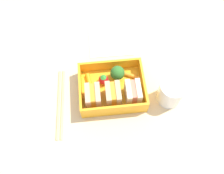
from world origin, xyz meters
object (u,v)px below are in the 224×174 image
Objects in this scene: sandwich_center at (93,96)px; drinking_glass at (171,92)px; sandwich_center_left at (113,94)px; broccoli_floret at (117,73)px; sandwich_left at (133,93)px; carrot_stick_left at (90,83)px; strawberry_far_left at (104,80)px; carrot_stick_far_left at (132,76)px; chopstick_pair at (60,103)px; folded_napkin at (111,42)px.

sandwich_center is 0.77× the size of drinking_glass.
sandwich_center_left is 1.15× the size of broccoli_floret.
sandwich_center_left is (5.25, 0.00, 0.00)cm from sandwich_left.
carrot_stick_left is (7.87, 1.05, -2.11)cm from broccoli_floret.
drinking_glass reaches higher than carrot_stick_left.
sandwich_center_left reaches higher than strawberry_far_left.
drinking_glass is at bearing 152.20° from broccoli_floret.
chopstick_pair is (20.48, 5.68, -1.40)cm from carrot_stick_far_left.
chopstick_pair is at bearing -1.48° from sandwich_left.
sandwich_center is 1.24× the size of carrot_stick_far_left.
drinking_glass reaches higher than broccoli_floret.
sandwich_left is 7.11cm from broccoli_floret.
strawberry_far_left is 4.02cm from carrot_stick_left.
sandwich_left is at bearing 118.53° from broccoli_floret.
sandwich_center is 1.15× the size of broccoli_floret.
sandwich_left is 10.50cm from sandwich_center.
drinking_glass is at bearing 164.23° from carrot_stick_left.
carrot_stick_far_left is at bearing -151.25° from sandwich_center.
sandwich_center is (5.25, 0.00, 0.00)cm from sandwich_center_left.
sandwich_center reaches higher than strawberry_far_left.
folded_napkin is at bearing -108.56° from sandwich_center.
strawberry_far_left is at bearing -158.84° from chopstick_pair.
drinking_glass is (-20.47, 0.81, -0.23)cm from sandwich_center.
carrot_stick_far_left is 8.23cm from strawberry_far_left.
folded_napkin is (-6.61, -19.69, -3.65)cm from sandwich_center.
drinking_glass reaches higher than sandwich_left.
carrot_stick_left is 0.76× the size of drinking_glass.
carrot_stick_far_left is 11.70cm from drinking_glass.
broccoli_floret is at bearing -27.80° from drinking_glass.
strawberry_far_left is (-3.16, -5.29, -1.16)cm from sandwich_center.
drinking_glass is at bearing 177.74° from sandwich_center.
sandwich_center_left is 8.19cm from carrot_stick_left.
chopstick_pair is at bearing 21.16° from strawberry_far_left.
strawberry_far_left is (2.08, -5.29, -1.16)cm from sandwich_center_left.
sandwich_left reaches higher than strawberry_far_left.
sandwich_center reaches higher than carrot_stick_left.
broccoli_floret is 13.97cm from folded_napkin.
sandwich_center is 13.04cm from carrot_stick_far_left.
sandwich_center_left reaches higher than broccoli_floret.
sandwich_left reaches higher than carrot_stick_left.
drinking_glass is at bearing 142.70° from carrot_stick_far_left.
folded_napkin is at bearing -93.96° from sandwich_center_left.
sandwich_center is 5.62cm from carrot_stick_left.
broccoli_floret reaches higher than chopstick_pair.
chopstick_pair is (9.20, -0.51, -3.50)cm from sandwich_center.
strawberry_far_left reaches higher than chopstick_pair.
sandwich_center_left is at bearing 180.00° from sandwich_center.
sandwich_center is 6.27cm from strawberry_far_left.
chopstick_pair is (12.36, 4.79, -2.35)cm from strawberry_far_left.
sandwich_center_left is 15.25cm from drinking_glass.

